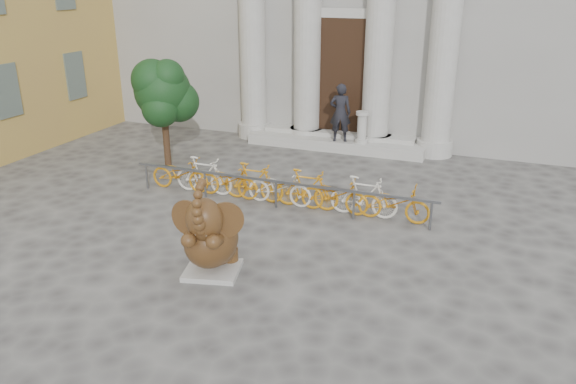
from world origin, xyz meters
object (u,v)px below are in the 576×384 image
at_px(bike_rack, 280,186).
at_px(tree, 163,92).
at_px(elephant_statue, 210,238).
at_px(pedestrian, 340,113).

xyz_separation_m(bike_rack, tree, (-4.30, 1.61, 1.77)).
bearing_deg(tree, bike_rack, -20.58).
bearing_deg(elephant_statue, bike_rack, 78.08).
height_order(bike_rack, pedestrian, pedestrian).
height_order(bike_rack, tree, tree).
bearing_deg(elephant_statue, pedestrian, 76.37).
relative_size(elephant_statue, tree, 0.64).
bearing_deg(bike_rack, tree, 159.42).
xyz_separation_m(elephant_statue, tree, (-4.40, 5.43, 1.52)).
distance_m(bike_rack, pedestrian, 5.07).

